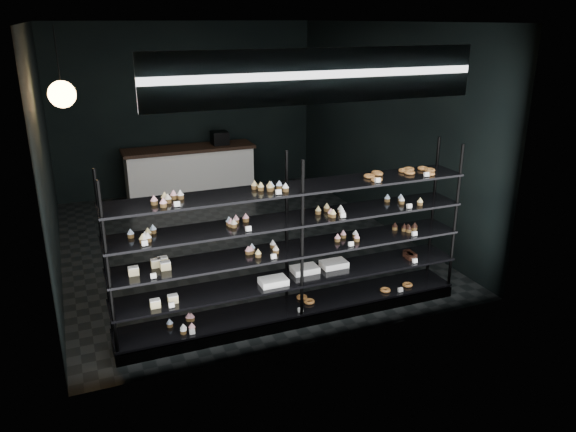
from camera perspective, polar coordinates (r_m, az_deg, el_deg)
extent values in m
cube|color=black|center=(8.65, -5.37, -2.63)|extent=(5.00, 6.00, 0.01)
cube|color=black|center=(8.01, -6.12, 19.00)|extent=(5.00, 6.00, 0.01)
cube|color=black|center=(11.05, -10.26, 10.62)|extent=(5.00, 0.01, 3.20)
cube|color=black|center=(5.46, 3.34, 1.84)|extent=(5.00, 0.01, 3.20)
cube|color=black|center=(7.87, -23.51, 5.77)|extent=(0.01, 6.00, 3.20)
cube|color=black|center=(9.19, 9.57, 8.89)|extent=(0.01, 6.00, 3.20)
cube|color=black|center=(6.52, 0.60, -9.81)|extent=(4.00, 0.50, 0.12)
cylinder|color=black|center=(5.52, -17.77, -5.78)|extent=(0.04, 0.04, 1.85)
cylinder|color=black|center=(5.92, -18.16, -4.06)|extent=(0.04, 0.04, 1.85)
cylinder|color=black|center=(5.94, 1.45, -2.98)|extent=(0.04, 0.04, 1.85)
cylinder|color=black|center=(6.31, -0.13, -1.56)|extent=(0.04, 0.04, 1.85)
cylinder|color=black|center=(6.91, 16.62, -0.50)|extent=(0.04, 0.04, 1.85)
cylinder|color=black|center=(7.24, 14.49, 0.60)|extent=(0.04, 0.04, 1.85)
cube|color=black|center=(6.48, 0.61, -9.12)|extent=(4.00, 0.50, 0.03)
cube|color=black|center=(6.32, 0.62, -6.33)|extent=(4.00, 0.50, 0.02)
cube|color=black|center=(6.17, 0.63, -3.41)|extent=(4.00, 0.50, 0.02)
cube|color=black|center=(6.05, 0.64, -0.35)|extent=(4.00, 0.50, 0.02)
cube|color=black|center=(5.94, 0.66, 2.82)|extent=(4.00, 0.50, 0.02)
cube|color=white|center=(5.41, -11.44, 1.15)|extent=(0.06, 0.04, 0.06)
cube|color=white|center=(5.67, -1.12, 2.41)|extent=(0.06, 0.04, 0.06)
cube|color=white|center=(6.17, 9.09, 3.58)|extent=(0.05, 0.04, 0.06)
cube|color=white|center=(6.51, 13.95, 4.10)|extent=(0.06, 0.04, 0.06)
cube|color=white|center=(5.48, -14.22, -2.70)|extent=(0.06, 0.04, 0.06)
cube|color=white|center=(5.68, -4.34, -1.36)|extent=(0.05, 0.04, 0.06)
cube|color=white|center=(6.06, 5.22, -0.01)|extent=(0.06, 0.04, 0.06)
cube|color=white|center=(6.51, 12.44, 1.00)|extent=(0.06, 0.04, 0.06)
cube|color=white|center=(5.62, -13.74, -5.98)|extent=(0.06, 0.04, 0.06)
cube|color=white|center=(5.89, -1.88, -4.21)|extent=(0.06, 0.04, 0.06)
cube|color=white|center=(6.25, 6.37, -2.86)|extent=(0.05, 0.04, 0.06)
cube|color=white|center=(6.66, 12.61, -1.80)|extent=(0.06, 0.04, 0.06)
cube|color=white|center=(5.80, -11.96, -8.90)|extent=(0.06, 0.04, 0.06)
cube|color=white|center=(6.83, 12.84, -4.46)|extent=(0.06, 0.04, 0.06)
cube|color=white|center=(6.00, -10.02, -11.58)|extent=(0.06, 0.04, 0.06)
cube|color=white|center=(6.32, 1.24, -9.54)|extent=(0.05, 0.04, 0.06)
cube|color=white|center=(6.88, 11.31, -7.39)|extent=(0.06, 0.04, 0.06)
cube|color=#0C1B3F|center=(5.30, 3.21, 14.02)|extent=(3.20, 0.04, 0.45)
cube|color=white|center=(5.28, 3.31, 14.00)|extent=(3.30, 0.02, 0.50)
cylinder|color=black|center=(6.81, -22.45, 15.04)|extent=(0.01, 0.01, 0.58)
sphere|color=#F2A554|center=(6.85, -21.97, 11.40)|extent=(0.30, 0.30, 0.30)
cube|color=white|center=(10.78, -9.91, 4.22)|extent=(2.34, 0.60, 0.92)
cube|color=black|center=(10.67, -10.06, 6.75)|extent=(2.43, 0.65, 0.06)
cube|color=black|center=(10.77, -6.95, 7.88)|extent=(0.30, 0.30, 0.25)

